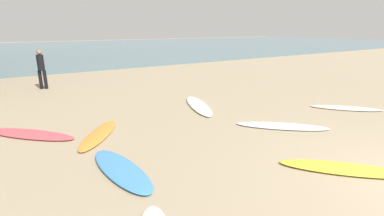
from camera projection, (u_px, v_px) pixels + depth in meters
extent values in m
cube|color=slate|center=(61.00, 49.00, 33.90)|extent=(120.00, 40.00, 0.08)
ellipsoid|color=orange|center=(99.00, 134.00, 6.89)|extent=(1.61, 1.97, 0.08)
ellipsoid|color=#4893DF|center=(121.00, 170.00, 5.18)|extent=(0.79, 2.12, 0.09)
ellipsoid|color=silver|center=(346.00, 108.00, 9.19)|extent=(1.89, 1.96, 0.07)
ellipsoid|color=#E0525D|center=(30.00, 134.00, 6.92)|extent=(2.09, 2.21, 0.08)
ellipsoid|color=yellow|center=(343.00, 168.00, 5.23)|extent=(1.95, 2.01, 0.08)
ellipsoid|color=white|center=(282.00, 126.00, 7.51)|extent=(2.14, 2.06, 0.07)
ellipsoid|color=white|center=(198.00, 105.00, 9.46)|extent=(1.41, 2.62, 0.09)
cylinder|color=black|center=(41.00, 80.00, 12.11)|extent=(0.14, 0.14, 0.79)
cylinder|color=black|center=(45.00, 80.00, 12.13)|extent=(0.14, 0.14, 0.79)
cylinder|color=black|center=(40.00, 63.00, 11.92)|extent=(0.38, 0.38, 0.66)
sphere|color=#9E7051|center=(39.00, 52.00, 11.80)|extent=(0.21, 0.21, 0.21)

